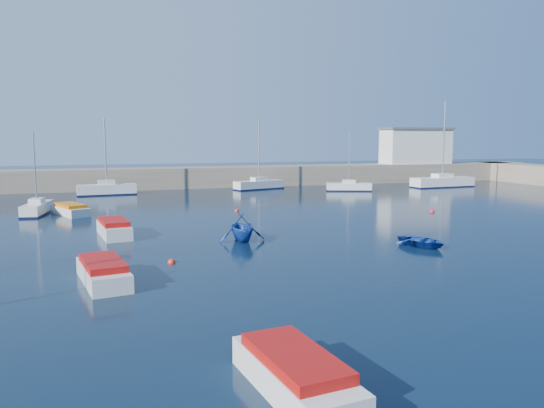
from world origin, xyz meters
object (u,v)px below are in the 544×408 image
object	(u,v)px
sailboat_3	(37,208)
harbor_office	(416,147)
dinghy_center	(422,241)
sailboat_6	(259,184)
sailboat_7	(349,186)
motorboat_1	(114,228)
motorboat_2	(70,210)
sailboat_5	(107,189)
sailboat_8	(442,182)
motorboat_0	(103,272)
dinghy_left	(242,227)
motorboat_3	(295,373)

from	to	relation	value
sailboat_3	harbor_office	bearing A→B (deg)	31.48
harbor_office	dinghy_center	bearing A→B (deg)	-121.88
sailboat_6	sailboat_7	bearing A→B (deg)	-136.34
motorboat_1	motorboat_2	bearing A→B (deg)	98.68
harbor_office	motorboat_2	world-z (taller)	harbor_office
sailboat_5	sailboat_8	bearing A→B (deg)	-98.98
sailboat_7	sailboat_8	world-z (taller)	sailboat_8
dinghy_center	sailboat_6	bearing A→B (deg)	69.99
motorboat_1	dinghy_center	bearing A→B (deg)	-35.06
motorboat_0	dinghy_center	bearing A→B (deg)	-1.63
sailboat_5	sailboat_8	size ratio (longest dim) A/B	0.77
sailboat_5	sailboat_6	distance (m)	18.35
dinghy_center	dinghy_left	xyz separation A→B (m)	(-9.90, 4.91, 0.55)
sailboat_8	sailboat_6	bearing A→B (deg)	76.12
sailboat_8	dinghy_left	bearing A→B (deg)	125.26
harbor_office	motorboat_1	bearing A→B (deg)	-143.03
sailboat_3	sailboat_7	size ratio (longest dim) A/B	0.96
sailboat_7	motorboat_3	xyz separation A→B (m)	(-23.71, -46.30, -0.03)
sailboat_3	sailboat_5	size ratio (longest dim) A/B	0.80
sailboat_8	dinghy_left	distance (m)	43.83
motorboat_0	motorboat_3	size ratio (longest dim) A/B	1.03
sailboat_3	sailboat_7	world-z (taller)	sailboat_7
sailboat_5	dinghy_center	xyz separation A→B (m)	(17.94, -35.49, -0.35)
sailboat_6	sailboat_5	bearing A→B (deg)	76.40
harbor_office	motorboat_3	bearing A→B (deg)	-124.85
sailboat_5	motorboat_2	size ratio (longest dim) A/B	1.73
sailboat_7	motorboat_3	bearing A→B (deg)	171.78
motorboat_1	motorboat_2	distance (m)	11.66
sailboat_3	motorboat_2	bearing A→B (deg)	-13.80
motorboat_1	motorboat_3	xyz separation A→B (m)	(4.06, -23.94, -0.02)
sailboat_3	motorboat_2	size ratio (longest dim) A/B	1.39
sailboat_5	motorboat_0	xyz separation A→B (m)	(-0.30, -38.14, -0.17)
motorboat_1	dinghy_left	xyz separation A→B (m)	(7.68, -4.06, 0.33)
motorboat_3	sailboat_3	bearing A→B (deg)	98.26
sailboat_6	sailboat_8	bearing A→B (deg)	-117.78
harbor_office	sailboat_6	xyz separation A→B (m)	(-25.61, -5.03, -4.49)
sailboat_7	motorboat_1	distance (m)	35.66
motorboat_1	sailboat_6	bearing A→B (deg)	49.11
sailboat_5	sailboat_8	world-z (taller)	sailboat_8
sailboat_7	dinghy_left	size ratio (longest dim) A/B	2.17
motorboat_2	motorboat_1	bearing A→B (deg)	-97.50
motorboat_0	sailboat_3	bearing A→B (deg)	92.82
harbor_office	motorboat_3	distance (m)	69.28
sailboat_7	sailboat_3	bearing A→B (deg)	125.45
sailboat_5	motorboat_1	bearing A→B (deg)	175.94
sailboat_7	motorboat_3	distance (m)	52.02
sailboat_8	sailboat_7	bearing A→B (deg)	90.82
motorboat_2	dinghy_center	distance (m)	29.05
dinghy_center	dinghy_left	bearing A→B (deg)	134.17
sailboat_5	motorboat_1	size ratio (longest dim) A/B	1.77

